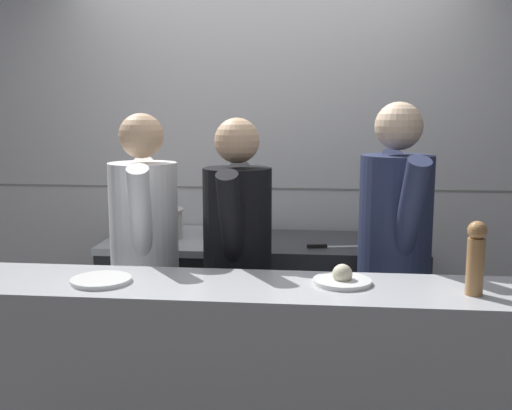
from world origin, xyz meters
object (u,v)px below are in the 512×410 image
object	(u,v)px
sauce_pot	(227,219)
stock_pot	(153,223)
chefs_knife	(335,246)
plated_dish_appetiser	(342,279)
chef_sous	(238,267)
chef_line	(394,260)
plated_dish_main	(101,280)
oven_range	(187,309)
pepper_mill	(476,256)
chef_head_cook	(145,261)

from	to	relation	value
sauce_pot	stock_pot	bearing A→B (deg)	-166.78
chefs_knife	plated_dish_appetiser	bearing A→B (deg)	-89.83
chef_sous	chef_line	xyz separation A→B (m)	(0.75, 0.05, 0.04)
chefs_knife	chef_sous	size ratio (longest dim) A/B	0.24
plated_dish_main	chef_line	size ratio (longest dim) A/B	0.14
oven_range	stock_pot	distance (m)	0.57
chefs_knife	plated_dish_main	xyz separation A→B (m)	(-0.95, -1.05, 0.08)
chefs_knife	plated_dish_appetiser	world-z (taller)	plated_dish_appetiser
chef_sous	stock_pot	bearing A→B (deg)	134.94
stock_pot	pepper_mill	size ratio (longest dim) A/B	1.29
chefs_knife	chef_sous	bearing A→B (deg)	-134.01
sauce_pot	chef_head_cook	world-z (taller)	chef_head_cook
pepper_mill	chef_line	bearing A→B (deg)	109.44
stock_pot	plated_dish_main	xyz separation A→B (m)	(0.11, -1.15, -0.02)
stock_pot	chefs_knife	xyz separation A→B (m)	(1.06, -0.10, -0.10)
stock_pot	sauce_pot	size ratio (longest dim) A/B	1.44
chef_head_cook	plated_dish_main	bearing A→B (deg)	-103.69
oven_range	chefs_knife	xyz separation A→B (m)	(0.88, -0.15, 0.45)
oven_range	plated_dish_appetiser	world-z (taller)	plated_dish_appetiser
stock_pot	chef_sous	bearing A→B (deg)	-45.56
plated_dish_main	oven_range	bearing A→B (deg)	86.45
chefs_knife	pepper_mill	distance (m)	1.19
stock_pot	chefs_knife	distance (m)	1.07
stock_pot	plated_dish_appetiser	distance (m)	1.50
plated_dish_appetiser	pepper_mill	bearing A→B (deg)	-11.11
chefs_knife	plated_dish_main	bearing A→B (deg)	-132.21
pepper_mill	chef_line	distance (m)	0.67
pepper_mill	oven_range	bearing A→B (deg)	138.45
pepper_mill	chefs_knife	bearing A→B (deg)	114.51
oven_range	chef_head_cook	bearing A→B (deg)	-96.13
sauce_pot	chef_sous	size ratio (longest dim) A/B	0.15
chef_sous	chef_line	size ratio (longest dim) A/B	0.96
stock_pot	sauce_pot	bearing A→B (deg)	13.22
plated_dish_main	chef_line	world-z (taller)	chef_line
plated_dish_appetiser	chef_sous	world-z (taller)	chef_sous
oven_range	chef_line	world-z (taller)	chef_line
chef_head_cook	sauce_pot	bearing A→B (deg)	52.29
stock_pot	plated_dish_main	distance (m)	1.15
chef_line	sauce_pot	bearing A→B (deg)	135.58
oven_range	chef_sous	world-z (taller)	chef_sous
sauce_pot	plated_dish_appetiser	distance (m)	1.32
chef_line	oven_range	bearing A→B (deg)	143.62
pepper_mill	chef_head_cook	distance (m)	1.56
chefs_knife	plated_dish_appetiser	xyz separation A→B (m)	(0.00, -0.97, 0.09)
oven_range	plated_dish_appetiser	size ratio (longest dim) A/B	3.91
chef_sous	pepper_mill	bearing A→B (deg)	-29.95
oven_range	sauce_pot	world-z (taller)	sauce_pot
chefs_knife	chef_sous	world-z (taller)	chef_sous
chefs_knife	pepper_mill	size ratio (longest dim) A/B	1.36
sauce_pot	chef_head_cook	size ratio (longest dim) A/B	0.15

